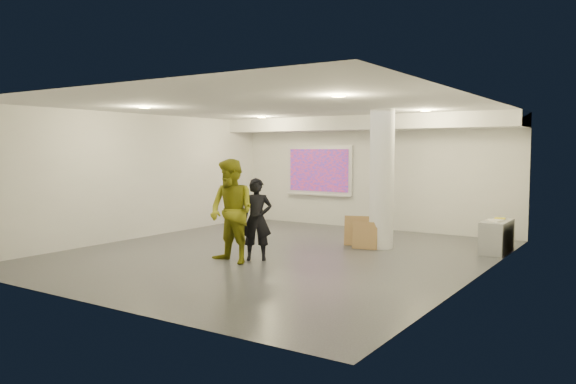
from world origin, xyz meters
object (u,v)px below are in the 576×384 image
Objects in this scene: credenza at (497,237)px; column at (382,179)px; woman at (257,219)px; man at (232,211)px; projection_screen at (319,171)px.

column is at bearing -159.39° from credenza.
woman is at bearing -120.04° from column.
credenza is (2.22, 0.85, -1.17)m from column.
man reaches higher than woman.
column is 2.62× the size of credenza.
woman is (1.63, -5.19, -0.73)m from projection_screen.
man is at bearing -147.07° from woman.
man is (-0.22, -0.50, 0.19)m from woman.
column is 1.43× the size of projection_screen.
man is (1.41, -5.69, -0.54)m from projection_screen.
column is 4.08m from projection_screen.
credenza is at bearing 51.78° from man.
column reaches higher than projection_screen.
woman is (-1.47, -2.54, -0.71)m from column.
column is at bearing 67.89° from man.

